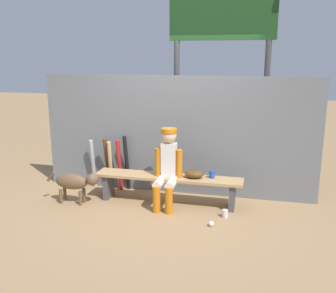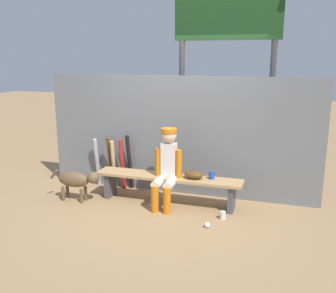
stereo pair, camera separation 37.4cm
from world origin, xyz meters
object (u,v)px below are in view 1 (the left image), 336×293
bat_wood_natural (110,166)px  bat_wood_dark (107,163)px  bat_aluminum_red (120,165)px  cup_on_ground (225,214)px  dugout_bench (168,182)px  cup_on_bench (212,174)px  bat_aluminum_silver (93,164)px  baseball (211,224)px  player_seated (167,165)px  dog (75,182)px  scoreboard (226,46)px  bat_aluminum_black (127,163)px  baseball_glove (194,174)px

bat_wood_natural → bat_wood_dark: bearing=145.7°
bat_aluminum_red → cup_on_ground: (1.78, -0.66, -0.38)m
bat_aluminum_red → dugout_bench: bearing=-20.4°
cup_on_bench → bat_aluminum_silver: bearing=171.0°
baseball → cup_on_bench: bearing=97.6°
player_seated → bat_wood_natural: size_ratio=1.37×
cup_on_ground → dog: bearing=-179.7°
bat_aluminum_silver → bat_wood_natural: bearing=-10.0°
scoreboard → bat_wood_dark: bearing=-153.4°
bat_aluminum_red → cup_on_bench: size_ratio=7.83×
bat_aluminum_black → bat_aluminum_red: bearing=-154.8°
cup_on_bench → scoreboard: scoreboard is taller
baseball_glove → bat_wood_dark: bearing=166.1°
cup_on_ground → cup_on_bench: bearing=121.9°
bat_aluminum_black → scoreboard: size_ratio=0.28×
scoreboard → dog: (-2.01, -1.62, -1.99)m
scoreboard → player_seated: bearing=-115.3°
baseball_glove → bat_aluminum_black: bearing=162.0°
baseball → dog: dog is taller
bat_wood_dark → cup_on_bench: size_ratio=8.20×
cup_on_ground → baseball_glove: bearing=146.2°
dugout_bench → bat_aluminum_red: bearing=159.6°
cup_on_bench → scoreboard: bearing=89.1°
bat_aluminum_red → baseball: size_ratio=11.63×
baseball → cup_on_ground: bearing=65.8°
baseball_glove → bat_aluminum_red: bat_aluminum_red is taller
player_seated → cup_on_ground: (0.87, -0.22, -0.56)m
bat_aluminum_silver → bat_aluminum_black: bearing=0.4°
dugout_bench → bat_wood_natural: bearing=163.0°
bat_wood_dark → baseball: bat_wood_dark is taller
dugout_bench → baseball: (0.74, -0.66, -0.29)m
player_seated → cup_on_ground: bearing=-14.3°
player_seated → cup_on_bench: (0.63, 0.16, -0.14)m
bat_aluminum_red → cup_on_ground: 1.94m
cup_on_ground → bat_aluminum_black: bearing=156.9°
dugout_bench → baseball_glove: bearing=0.0°
cup_on_bench → dog: 2.04m
cup_on_ground → dugout_bench: bearing=159.6°
player_seated → bat_aluminum_black: bearing=148.5°
baseball_glove → bat_aluminum_black: bat_aluminum_black is taller
player_seated → bat_aluminum_silver: player_seated is taller
dog → cup_on_ground: bearing=0.3°
bat_aluminum_black → bat_wood_dark: bat_aluminum_black is taller
player_seated → bat_wood_natural: 1.16m
bat_wood_natural → bat_aluminum_silver: bearing=170.0°
bat_aluminum_red → bat_aluminum_black: bearing=25.2°
bat_aluminum_black → cup_on_bench: bat_aluminum_black is taller
bat_aluminum_black → bat_wood_natural: bearing=-166.4°
bat_wood_natural → bat_aluminum_red: bearing=4.6°
bat_wood_dark → dog: size_ratio=1.07×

